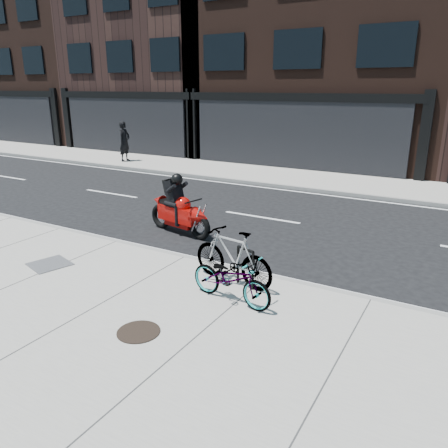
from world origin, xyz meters
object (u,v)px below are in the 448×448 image
Objects in this scene: motorcycle at (182,210)px; utility_grate at (50,264)px; bike_rack at (245,264)px; bicycle_rear at (233,256)px; manhole_cover at (139,332)px; bicycle_front at (231,279)px; pedestrian at (124,141)px.

motorcycle is 3.53m from utility_grate.
bike_rack is 0.43× the size of bicycle_rear.
bike_rack is 0.36× the size of motorcycle.
motorcycle is 3.23× the size of manhole_cover.
bicycle_rear reaches higher than bicycle_front.
manhole_cover is at bearing -1.12° from bicycle_rear.
motorcycle is at bearing -120.28° from bicycle_rear.
pedestrian reaches higher than motorcycle.
motorcycle is 11.62m from pedestrian.
bicycle_front reaches higher than manhole_cover.
bike_rack is 15.31m from pedestrian.
motorcycle is at bearing 54.32° from bicycle_front.
bicycle_front is 4.15m from utility_grate.
bicycle_rear is at bearing 80.29° from manhole_cover.
bike_rack is 0.47× the size of bicycle_front.
manhole_cover is (11.13, -12.02, -0.97)m from pedestrian.
bicycle_front reaches higher than utility_grate.
bicycle_rear is 3.48m from motorcycle.
pedestrian is 13.42m from utility_grate.
pedestrian is (-11.86, 10.43, 0.55)m from bicycle_front.
bicycle_rear is at bearing 180.00° from bike_rack.
bicycle_rear is 2.37× the size of utility_grate.
bike_rack is 1.15× the size of manhole_cover.
bicycle_rear is (-0.34, 0.67, 0.11)m from bicycle_front.
bike_rack is 0.68m from bicycle_front.
bicycle_rear is at bearing -28.09° from motorcycle.
manhole_cover is at bearing -106.19° from bike_rack.
bicycle_rear is at bearing 16.96° from utility_grate.
motorcycle is (-3.05, 2.86, 0.09)m from bicycle_front.
motorcycle is 1.09× the size of pedestrian.
motorcycle is 5.04m from manhole_cover.
pedestrian is 16.41m from manhole_cover.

